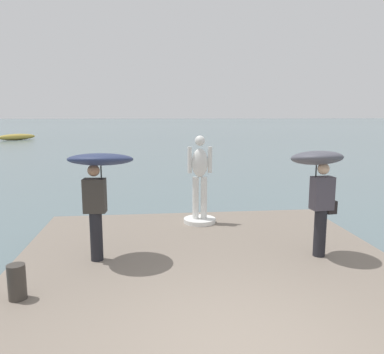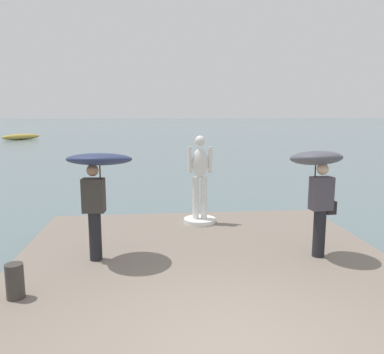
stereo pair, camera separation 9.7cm
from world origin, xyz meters
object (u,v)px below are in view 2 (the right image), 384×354
object	(u,v)px
statue_white_figure	(200,187)
onlooker_right	(318,176)
mooring_bollard	(15,281)
boat_mid	(21,137)
onlooker_left	(98,174)

from	to	relation	value
statue_white_figure	onlooker_right	xyz separation A→B (m)	(1.83, -2.40, 0.63)
statue_white_figure	mooring_bollard	world-z (taller)	statue_white_figure
mooring_bollard	boat_mid	size ratio (longest dim) A/B	0.13
boat_mid	onlooker_left	bearing A→B (deg)	-70.13
onlooker_left	onlooker_right	xyz separation A→B (m)	(3.88, -0.24, -0.06)
onlooker_right	onlooker_left	bearing A→B (deg)	176.45
onlooker_right	mooring_bollard	bearing A→B (deg)	-166.72
mooring_bollard	boat_mid	world-z (taller)	mooring_bollard
onlooker_left	boat_mid	distance (m)	42.17
onlooker_left	onlooker_right	size ratio (longest dim) A/B	0.99
onlooker_left	boat_mid	bearing A→B (deg)	109.87
mooring_bollard	boat_mid	xyz separation A→B (m)	(-13.31, 41.02, -0.31)
mooring_bollard	onlooker_left	bearing A→B (deg)	54.02
onlooker_left	mooring_bollard	size ratio (longest dim) A/B	3.90
statue_white_figure	boat_mid	world-z (taller)	statue_white_figure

